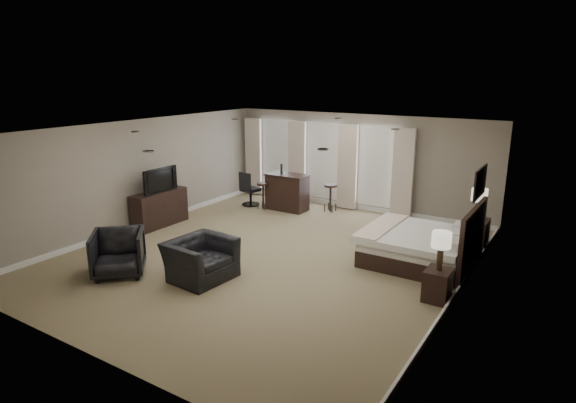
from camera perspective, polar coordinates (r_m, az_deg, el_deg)
The scene contains 16 objects.
room at distance 9.59m, azimuth -2.29°, elevation 0.79°, with size 7.60×8.60×2.64m.
window_bay at distance 13.55m, azimuth 4.08°, elevation 4.57°, with size 5.25×0.20×2.30m.
bed at distance 9.83m, azimuth 14.73°, elevation -3.35°, with size 2.02×1.92×1.28m, color silver.
nightstand_near at distance 8.43m, azimuth 17.31°, elevation -9.41°, with size 0.40×0.49×0.53m, color black.
nightstand_far at distance 11.08m, azimuth 21.33°, elevation -3.58°, with size 0.48×0.58×0.64m, color black.
lamp_near at distance 8.21m, azimuth 17.63°, elevation -5.63°, with size 0.32×0.32×0.65m, color beige.
lamp_far at distance 10.90m, azimuth 21.66°, elevation -0.30°, with size 0.33×0.33×0.68m, color beige.
wall_art at distance 9.29m, azimuth 21.76°, elevation 2.10°, with size 0.04×0.96×0.56m, color slate.
dresser at distance 12.22m, azimuth -14.99°, elevation -0.80°, with size 0.48×1.48×0.86m, color black.
tv at distance 12.09m, azimuth -15.15°, elevation 1.46°, with size 1.03×0.59×0.14m, color black.
armchair_near at distance 8.91m, azimuth -10.35°, elevation -6.00°, with size 1.14×0.74×0.99m, color black.
armchair_far at distance 9.48m, azimuth -19.49°, elevation -5.55°, with size 0.90×0.85×0.93m, color black.
bar_counter at distance 13.14m, azimuth -0.09°, elevation 1.15°, with size 1.15×0.60×1.00m, color black.
bar_stool_left at distance 13.26m, azimuth -2.95°, elevation 0.67°, with size 0.35×0.35×0.74m, color black.
bar_stool_right at distance 13.05m, azimuth 5.05°, elevation 0.42°, with size 0.36×0.36×0.75m, color black.
desk_chair at distance 13.62m, azimuth -4.47°, elevation 1.54°, with size 0.50×0.50×0.97m, color black.
Camera 1 is at (5.27, -7.65, 3.66)m, focal length 30.00 mm.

